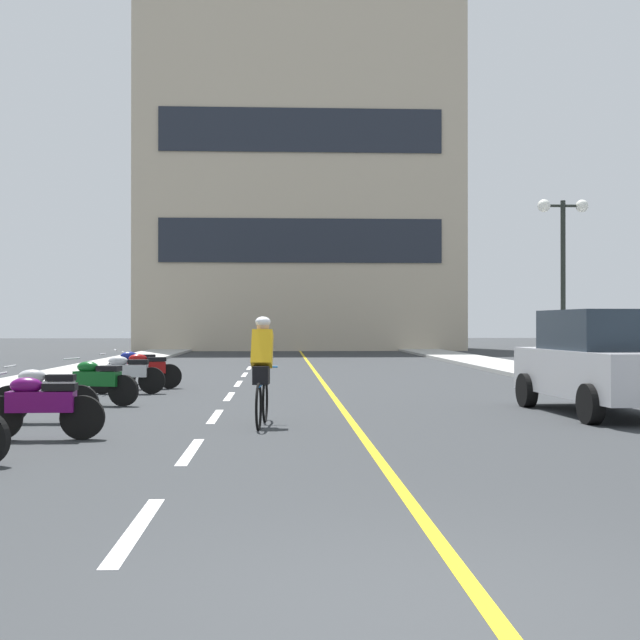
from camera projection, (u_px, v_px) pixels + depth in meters
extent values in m
plane|color=#2D3033|center=(310.00, 376.00, 25.63)|extent=(140.00, 140.00, 0.00)
cube|color=#A8A8A3|center=(90.00, 370.00, 28.29)|extent=(2.40, 72.00, 0.12)
cube|color=#A8A8A3|center=(519.00, 369.00, 28.96)|extent=(2.40, 72.00, 0.12)
cube|color=silver|center=(136.00, 529.00, 6.56)|extent=(0.14, 2.20, 0.01)
cube|color=silver|center=(191.00, 451.00, 10.55)|extent=(0.14, 2.20, 0.01)
cube|color=silver|center=(215.00, 416.00, 14.55)|extent=(0.14, 2.20, 0.01)
cube|color=silver|center=(229.00, 396.00, 18.54)|extent=(0.14, 2.20, 0.01)
cube|color=silver|center=(238.00, 384.00, 22.54)|extent=(0.14, 2.20, 0.01)
cube|color=silver|center=(245.00, 375.00, 26.53)|extent=(0.14, 2.20, 0.01)
cube|color=silver|center=(249.00, 368.00, 30.53)|extent=(0.14, 2.20, 0.01)
cube|color=silver|center=(253.00, 363.00, 34.53)|extent=(0.14, 2.20, 0.01)
cube|color=silver|center=(256.00, 359.00, 38.52)|extent=(0.14, 2.20, 0.01)
cube|color=silver|center=(258.00, 356.00, 42.52)|extent=(0.14, 2.20, 0.01)
cube|color=silver|center=(260.00, 353.00, 46.51)|extent=(0.14, 2.20, 0.01)
cube|color=silver|center=(262.00, 351.00, 50.51)|extent=(0.14, 2.20, 0.01)
cube|color=gold|center=(314.00, 371.00, 28.64)|extent=(0.12, 66.00, 0.01)
cube|color=#BCAD93|center=(299.00, 180.00, 54.23)|extent=(19.57, 9.13, 21.40)
cube|color=#1E232D|center=(301.00, 241.00, 49.60)|extent=(16.44, 0.10, 2.57)
cube|color=#1E232D|center=(301.00, 130.00, 49.63)|extent=(16.44, 0.10, 2.57)
cylinder|color=black|center=(563.00, 288.00, 24.33)|extent=(0.14, 0.14, 4.97)
cylinder|color=black|center=(563.00, 206.00, 24.34)|extent=(1.10, 0.08, 0.08)
sphere|color=white|center=(544.00, 206.00, 24.32)|extent=(0.36, 0.36, 0.36)
sphere|color=white|center=(582.00, 206.00, 24.37)|extent=(0.36, 0.36, 0.36)
cylinder|color=black|center=(527.00, 390.00, 16.20)|extent=(0.27, 0.65, 0.64)
cylinder|color=black|center=(612.00, 389.00, 16.40)|extent=(0.27, 0.65, 0.64)
cylinder|color=black|center=(591.00, 404.00, 13.42)|extent=(0.27, 0.65, 0.64)
cube|color=#B7B7BC|center=(602.00, 373.00, 14.91)|extent=(2.00, 4.31, 0.80)
cube|color=#1E2833|center=(602.00, 330.00, 14.91)|extent=(1.71, 2.31, 0.70)
cylinder|color=black|center=(0.00, 418.00, 11.56)|extent=(0.60, 0.11, 0.60)
cylinder|color=black|center=(82.00, 418.00, 11.63)|extent=(0.60, 0.11, 0.60)
cube|color=#590C59|center=(41.00, 402.00, 11.60)|extent=(0.91, 0.30, 0.28)
ellipsoid|color=#590C59|center=(26.00, 385.00, 11.59)|extent=(0.44, 0.25, 0.22)
cube|color=black|center=(60.00, 387.00, 11.62)|extent=(0.44, 0.25, 0.10)
cylinder|color=silver|center=(0.00, 374.00, 11.56)|extent=(0.04, 0.60, 0.03)
cylinder|color=black|center=(10.00, 404.00, 13.57)|extent=(0.60, 0.10, 0.60)
cylinder|color=black|center=(80.00, 404.00, 13.63)|extent=(0.60, 0.10, 0.60)
cube|color=#B2B2B7|center=(45.00, 390.00, 13.60)|extent=(0.90, 0.29, 0.28)
ellipsoid|color=#B2B2B7|center=(32.00, 376.00, 13.59)|extent=(0.44, 0.24, 0.22)
cube|color=black|center=(61.00, 378.00, 13.62)|extent=(0.44, 0.24, 0.10)
cylinder|color=silver|center=(10.00, 366.00, 13.57)|extent=(0.03, 0.60, 0.03)
cylinder|color=black|center=(71.00, 389.00, 16.62)|extent=(0.60, 0.26, 0.60)
cylinder|color=black|center=(123.00, 391.00, 16.37)|extent=(0.60, 0.26, 0.60)
cube|color=#0C4C19|center=(97.00, 379.00, 16.50)|extent=(0.94, 0.52, 0.28)
ellipsoid|color=#0C4C19|center=(88.00, 367.00, 16.54)|extent=(0.49, 0.35, 0.22)
cube|color=black|center=(109.00, 368.00, 16.44)|extent=(0.49, 0.35, 0.10)
cylinder|color=silver|center=(71.00, 359.00, 16.63)|extent=(0.20, 0.58, 0.03)
cylinder|color=black|center=(103.00, 381.00, 19.22)|extent=(0.60, 0.11, 0.60)
cylinder|color=black|center=(152.00, 381.00, 19.25)|extent=(0.60, 0.11, 0.60)
cube|color=#B2B2B7|center=(127.00, 371.00, 19.24)|extent=(0.90, 0.29, 0.28)
ellipsoid|color=#B2B2B7|center=(118.00, 361.00, 19.23)|extent=(0.44, 0.25, 0.22)
cube|color=black|center=(138.00, 362.00, 19.25)|extent=(0.44, 0.25, 0.10)
cylinder|color=silver|center=(103.00, 354.00, 19.22)|extent=(0.04, 0.60, 0.03)
cylinder|color=black|center=(123.00, 377.00, 20.51)|extent=(0.61, 0.24, 0.60)
cylinder|color=black|center=(169.00, 376.00, 20.81)|extent=(0.61, 0.24, 0.60)
cube|color=maroon|center=(146.00, 368.00, 20.66)|extent=(0.94, 0.48, 0.28)
ellipsoid|color=maroon|center=(138.00, 359.00, 20.61)|extent=(0.48, 0.34, 0.22)
cube|color=black|center=(157.00, 359.00, 20.73)|extent=(0.48, 0.34, 0.10)
cylinder|color=silver|center=(123.00, 352.00, 20.51)|extent=(0.17, 0.59, 0.03)
cylinder|color=black|center=(115.00, 373.00, 22.22)|extent=(0.60, 0.26, 0.60)
cylinder|color=black|center=(158.00, 372.00, 22.57)|extent=(0.60, 0.26, 0.60)
cube|color=navy|center=(137.00, 364.00, 22.40)|extent=(0.94, 0.52, 0.28)
ellipsoid|color=navy|center=(129.00, 356.00, 22.33)|extent=(0.49, 0.35, 0.22)
cube|color=black|center=(147.00, 356.00, 22.48)|extent=(0.49, 0.35, 0.10)
cylinder|color=silver|center=(115.00, 350.00, 22.22)|extent=(0.19, 0.59, 0.03)
torus|color=black|center=(265.00, 401.00, 13.75)|extent=(0.09, 0.72, 0.72)
torus|color=black|center=(259.00, 407.00, 12.70)|extent=(0.09, 0.72, 0.72)
cylinder|color=blue|center=(262.00, 384.00, 13.20)|extent=(0.11, 0.95, 0.04)
cube|color=black|center=(261.00, 371.00, 13.05)|extent=(0.11, 0.21, 0.06)
cylinder|color=blue|center=(265.00, 367.00, 13.65)|extent=(0.42, 0.06, 0.03)
cube|color=black|center=(261.00, 375.00, 13.10)|extent=(0.27, 0.38, 0.28)
cube|color=yellow|center=(262.00, 349.00, 13.25)|extent=(0.35, 0.48, 0.61)
sphere|color=tan|center=(263.00, 326.00, 13.38)|extent=(0.20, 0.20, 0.20)
ellipsoid|color=white|center=(263.00, 322.00, 13.38)|extent=(0.24, 0.26, 0.16)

